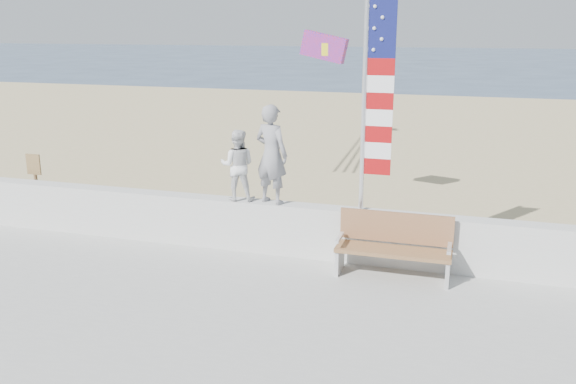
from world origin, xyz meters
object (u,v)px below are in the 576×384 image
at_px(adult, 271,154).
at_px(flag, 372,95).
at_px(child, 238,165).
at_px(bench, 394,245).

height_order(adult, flag, flag).
distance_m(child, bench, 3.01).
relative_size(child, bench, 0.69).
bearing_deg(child, adult, 168.23).
distance_m(bench, flag, 2.40).
bearing_deg(child, flag, 168.23).
relative_size(child, flag, 0.36).
xyz_separation_m(child, bench, (2.80, -0.45, -1.01)).
bearing_deg(adult, child, 18.56).
height_order(adult, child, adult).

